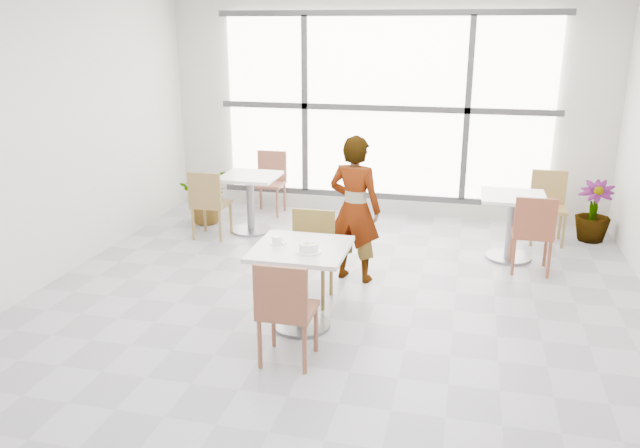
% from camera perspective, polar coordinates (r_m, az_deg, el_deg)
% --- Properties ---
extents(floor, '(7.00, 7.00, 0.00)m').
position_cam_1_polar(floor, '(5.85, 0.69, -8.51)').
color(floor, '#9E9EA5').
rests_on(floor, ground).
extents(wall_back, '(6.00, 0.00, 6.00)m').
position_cam_1_polar(wall_back, '(8.77, 5.86, 10.41)').
color(wall_back, silver).
rests_on(wall_back, ground).
extents(wall_front, '(6.00, 0.00, 6.00)m').
position_cam_1_polar(wall_front, '(2.26, -19.54, -11.65)').
color(wall_front, silver).
rests_on(wall_front, ground).
extents(wall_left, '(0.00, 7.00, 7.00)m').
position_cam_1_polar(wall_left, '(6.69, -25.40, 6.64)').
color(wall_left, silver).
rests_on(wall_left, ground).
extents(window, '(4.60, 0.07, 2.52)m').
position_cam_1_polar(window, '(8.71, 5.80, 10.36)').
color(window, white).
rests_on(window, ground).
extents(main_table, '(0.80, 0.80, 0.75)m').
position_cam_1_polar(main_table, '(5.50, -1.73, -4.30)').
color(main_table, silver).
rests_on(main_table, ground).
extents(chair_near, '(0.42, 0.42, 0.87)m').
position_cam_1_polar(chair_near, '(4.91, -3.18, -7.43)').
color(chair_near, brown).
rests_on(chair_near, ground).
extents(chair_far, '(0.42, 0.42, 0.87)m').
position_cam_1_polar(chair_far, '(6.10, -0.82, -2.29)').
color(chair_far, olive).
rests_on(chair_far, ground).
extents(oatmeal_bowl, '(0.21, 0.21, 0.09)m').
position_cam_1_polar(oatmeal_bowl, '(5.28, -1.04, -2.12)').
color(oatmeal_bowl, white).
rests_on(oatmeal_bowl, main_table).
extents(coffee_cup, '(0.16, 0.13, 0.07)m').
position_cam_1_polar(coffee_cup, '(5.50, -3.92, -1.48)').
color(coffee_cup, white).
rests_on(coffee_cup, main_table).
extents(person, '(0.63, 0.48, 1.53)m').
position_cam_1_polar(person, '(6.49, 3.16, 1.35)').
color(person, black).
rests_on(person, ground).
extents(bg_table_left, '(0.70, 0.70, 0.75)m').
position_cam_1_polar(bg_table_left, '(8.16, -6.30, 2.61)').
color(bg_table_left, white).
rests_on(bg_table_left, ground).
extents(bg_table_right, '(0.70, 0.70, 0.75)m').
position_cam_1_polar(bg_table_right, '(7.47, 16.89, 0.55)').
color(bg_table_right, white).
rests_on(bg_table_right, ground).
extents(bg_chair_left_near, '(0.42, 0.42, 0.87)m').
position_cam_1_polar(bg_chair_left_near, '(7.94, -10.02, 2.13)').
color(bg_chair_left_near, olive).
rests_on(bg_chair_left_near, ground).
extents(bg_chair_left_far, '(0.42, 0.42, 0.87)m').
position_cam_1_polar(bg_chair_left_far, '(9.00, -4.52, 4.16)').
color(bg_chair_left_far, '#985B46').
rests_on(bg_chair_left_far, ground).
extents(bg_chair_right_near, '(0.42, 0.42, 0.87)m').
position_cam_1_polar(bg_chair_right_near, '(7.07, 18.66, -0.45)').
color(bg_chair_right_near, brown).
rests_on(bg_chair_right_near, ground).
extents(bg_chair_right_far, '(0.42, 0.42, 0.87)m').
position_cam_1_polar(bg_chair_right_far, '(8.24, 19.87, 1.91)').
color(bg_chair_right_far, '#9E7C42').
rests_on(bg_chair_right_far, ground).
extents(plant_left, '(0.84, 0.78, 0.77)m').
position_cam_1_polar(plant_left, '(8.64, -10.10, 2.58)').
color(plant_left, '#57783F').
rests_on(plant_left, ground).
extents(plant_right, '(0.52, 0.52, 0.76)m').
position_cam_1_polar(plant_right, '(8.48, 23.43, 1.06)').
color(plant_right, '#4C8549').
rests_on(plant_right, ground).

